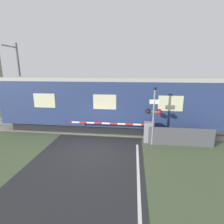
# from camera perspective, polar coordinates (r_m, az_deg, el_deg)

# --- Properties ---
(ground_plane) EXTENTS (80.00, 80.00, 0.00)m
(ground_plane) POSITION_cam_1_polar(r_m,az_deg,el_deg) (9.98, -6.33, -12.27)
(ground_plane) COLOR #475638
(track_bed) EXTENTS (36.00, 3.20, 0.13)m
(track_bed) POSITION_cam_1_polar(r_m,az_deg,el_deg) (13.44, -2.58, -5.12)
(track_bed) COLOR gray
(track_bed) RESTS_ON ground_plane
(train) EXTENTS (14.99, 3.18, 3.83)m
(train) POSITION_cam_1_polar(r_m,az_deg,el_deg) (12.89, -1.23, 3.00)
(train) COLOR black
(train) RESTS_ON ground_plane
(crossing_barrier) EXTENTS (5.24, 0.44, 1.27)m
(crossing_barrier) POSITION_cam_1_polar(r_m,az_deg,el_deg) (10.91, 10.06, -6.05)
(crossing_barrier) COLOR gray
(crossing_barrier) RESTS_ON ground_plane
(signal_post) EXTENTS (0.91, 0.26, 3.43)m
(signal_post) POSITION_cam_1_polar(r_m,az_deg,el_deg) (10.25, 13.46, -0.26)
(signal_post) COLOR gray
(signal_post) RESTS_ON ground_plane
(catenary_pole) EXTENTS (0.20, 1.90, 6.62)m
(catenary_pole) POSITION_cam_1_polar(r_m,az_deg,el_deg) (18.07, -27.89, 9.29)
(catenary_pole) COLOR slate
(catenary_pole) RESTS_ON ground_plane
(roadside_fence) EXTENTS (3.70, 0.06, 1.10)m
(roadside_fence) POSITION_cam_1_polar(r_m,az_deg,el_deg) (10.97, 21.57, -7.61)
(roadside_fence) COLOR #4C4C51
(roadside_fence) RESTS_ON ground_plane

